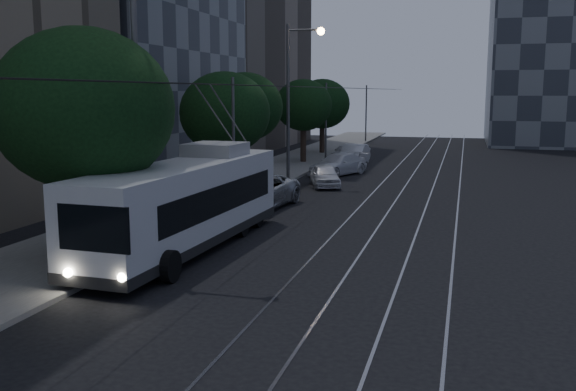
% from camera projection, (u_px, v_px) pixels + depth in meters
% --- Properties ---
extents(ground, '(120.00, 120.00, 0.00)m').
position_uv_depth(ground, '(286.00, 275.00, 18.89)').
color(ground, black).
rests_on(ground, ground).
extents(sidewalk, '(5.00, 90.00, 0.15)m').
position_uv_depth(sidewalk, '(257.00, 177.00, 39.88)').
color(sidewalk, slate).
rests_on(sidewalk, ground).
extents(tram_rails, '(4.52, 90.00, 0.02)m').
position_uv_depth(tram_rails, '(420.00, 185.00, 37.25)').
color(tram_rails, '#93929A').
rests_on(tram_rails, ground).
extents(overhead_wires, '(2.23, 90.00, 6.00)m').
position_uv_depth(overhead_wires, '(296.00, 123.00, 38.67)').
color(overhead_wires, black).
rests_on(overhead_wires, ground).
extents(trolleybus, '(2.92, 11.62, 5.63)m').
position_uv_depth(trolleybus, '(187.00, 203.00, 21.80)').
color(trolleybus, '#BABABC').
rests_on(trolleybus, ground).
extents(pickup_silver, '(3.18, 5.87, 1.56)m').
position_uv_depth(pickup_silver, '(256.00, 192.00, 29.56)').
color(pickup_silver, '#BABEC3').
rests_on(pickup_silver, ground).
extents(car_white_a, '(2.61, 3.96, 1.25)m').
position_uv_depth(car_white_a, '(325.00, 176.00, 36.43)').
color(car_white_a, white).
rests_on(car_white_a, ground).
extents(car_white_b, '(3.73, 5.13, 1.38)m').
position_uv_depth(car_white_b, '(338.00, 164.00, 41.49)').
color(car_white_b, silver).
rests_on(car_white_b, ground).
extents(car_white_c, '(1.76, 4.63, 1.51)m').
position_uv_depth(car_white_c, '(354.00, 155.00, 47.13)').
color(car_white_c, silver).
rests_on(car_white_c, ground).
extents(car_white_d, '(1.97, 3.79, 1.23)m').
position_uv_depth(car_white_d, '(345.00, 152.00, 51.05)').
color(car_white_d, silver).
rests_on(car_white_d, ground).
extents(tree_1, '(5.61, 5.61, 7.33)m').
position_uv_depth(tree_1, '(84.00, 110.00, 19.84)').
color(tree_1, black).
rests_on(tree_1, ground).
extents(tree_2, '(4.60, 4.60, 6.37)m').
position_uv_depth(tree_2, '(225.00, 113.00, 32.45)').
color(tree_2, black).
rests_on(tree_2, ground).
extents(tree_3, '(4.20, 4.20, 6.41)m').
position_uv_depth(tree_3, '(245.00, 107.00, 35.20)').
color(tree_3, black).
rests_on(tree_3, ground).
extents(tree_4, '(4.25, 4.25, 6.27)m').
position_uv_depth(tree_4, '(303.00, 105.00, 47.53)').
color(tree_4, black).
rests_on(tree_4, ground).
extents(tree_5, '(4.69, 4.69, 6.42)m').
position_uv_depth(tree_5, '(322.00, 104.00, 54.66)').
color(tree_5, black).
rests_on(tree_5, ground).
extents(streetlamp_near, '(2.61, 0.44, 10.91)m').
position_uv_depth(streetlamp_near, '(147.00, 54.00, 20.03)').
color(streetlamp_near, '#525255').
rests_on(streetlamp_near, ground).
extents(streetlamp_far, '(2.25, 0.44, 9.20)m').
position_uv_depth(streetlamp_far, '(295.00, 87.00, 37.31)').
color(streetlamp_far, '#525255').
rests_on(streetlamp_far, ground).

